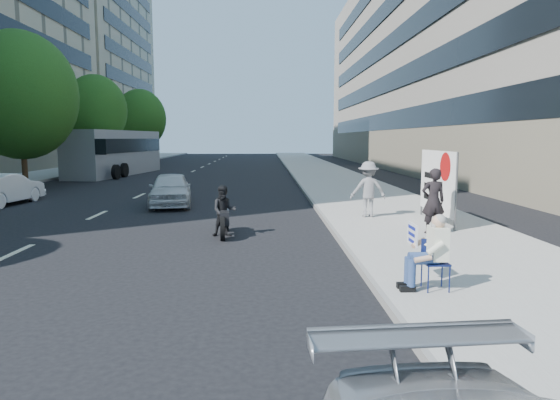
{
  "coord_description": "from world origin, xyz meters",
  "views": [
    {
      "loc": [
        -0.5,
        -9.77,
        2.72
      ],
      "look_at": [
        -0.16,
        1.51,
        1.33
      ],
      "focal_mm": 32.0,
      "sensor_mm": 36.0,
      "label": 1
    }
  ],
  "objects_px": {
    "white_sedan_mid": "(3,189)",
    "bus": "(116,153)",
    "white_sedan_near": "(171,189)",
    "motorcycle": "(224,214)",
    "seated_protester": "(429,248)",
    "pedestrian_woman": "(433,201)",
    "protest_banner": "(437,182)",
    "jogger": "(368,189)"
  },
  "relations": [
    {
      "from": "seated_protester",
      "to": "motorcycle",
      "type": "relative_size",
      "value": 0.64
    },
    {
      "from": "pedestrian_woman",
      "to": "white_sedan_near",
      "type": "distance_m",
      "value": 10.89
    },
    {
      "from": "pedestrian_woman",
      "to": "protest_banner",
      "type": "xyz_separation_m",
      "value": [
        0.72,
        1.81,
        0.36
      ]
    },
    {
      "from": "protest_banner",
      "to": "jogger",
      "type": "bearing_deg",
      "value": 149.13
    },
    {
      "from": "pedestrian_woman",
      "to": "white_sedan_mid",
      "type": "height_order",
      "value": "pedestrian_woman"
    },
    {
      "from": "pedestrian_woman",
      "to": "bus",
      "type": "relative_size",
      "value": 0.14
    },
    {
      "from": "motorcycle",
      "to": "bus",
      "type": "relative_size",
      "value": 0.17
    },
    {
      "from": "jogger",
      "to": "white_sedan_mid",
      "type": "bearing_deg",
      "value": -18.14
    },
    {
      "from": "seated_protester",
      "to": "bus",
      "type": "distance_m",
      "value": 32.83
    },
    {
      "from": "seated_protester",
      "to": "pedestrian_woman",
      "type": "bearing_deg",
      "value": 70.68
    },
    {
      "from": "white_sedan_near",
      "to": "white_sedan_mid",
      "type": "height_order",
      "value": "white_sedan_near"
    },
    {
      "from": "motorcycle",
      "to": "bus",
      "type": "bearing_deg",
      "value": 107.67
    },
    {
      "from": "jogger",
      "to": "bus",
      "type": "distance_m",
      "value": 26.16
    },
    {
      "from": "jogger",
      "to": "bus",
      "type": "xyz_separation_m",
      "value": [
        -14.56,
        21.72,
        0.57
      ]
    },
    {
      "from": "jogger",
      "to": "motorcycle",
      "type": "distance_m",
      "value": 5.15
    },
    {
      "from": "pedestrian_woman",
      "to": "white_sedan_mid",
      "type": "relative_size",
      "value": 0.45
    },
    {
      "from": "white_sedan_near",
      "to": "bus",
      "type": "height_order",
      "value": "bus"
    },
    {
      "from": "white_sedan_near",
      "to": "motorcycle",
      "type": "xyz_separation_m",
      "value": [
        2.69,
        -6.39,
        -0.04
      ]
    },
    {
      "from": "white_sedan_mid",
      "to": "bus",
      "type": "distance_m",
      "value": 17.22
    },
    {
      "from": "pedestrian_woman",
      "to": "jogger",
      "type": "bearing_deg",
      "value": -70.82
    },
    {
      "from": "pedestrian_woman",
      "to": "motorcycle",
      "type": "height_order",
      "value": "pedestrian_woman"
    },
    {
      "from": "seated_protester",
      "to": "white_sedan_mid",
      "type": "xyz_separation_m",
      "value": [
        -13.57,
        12.51,
        -0.22
      ]
    },
    {
      "from": "seated_protester",
      "to": "protest_banner",
      "type": "bearing_deg",
      "value": 70.03
    },
    {
      "from": "bus",
      "to": "white_sedan_mid",
      "type": "bearing_deg",
      "value": -81.29
    },
    {
      "from": "protest_banner",
      "to": "bus",
      "type": "bearing_deg",
      "value": 125.75
    },
    {
      "from": "bus",
      "to": "white_sedan_near",
      "type": "bearing_deg",
      "value": -60.13
    },
    {
      "from": "pedestrian_woman",
      "to": "bus",
      "type": "height_order",
      "value": "bus"
    },
    {
      "from": "seated_protester",
      "to": "pedestrian_woman",
      "type": "height_order",
      "value": "pedestrian_woman"
    },
    {
      "from": "protest_banner",
      "to": "white_sedan_mid",
      "type": "bearing_deg",
      "value": 160.59
    },
    {
      "from": "protest_banner",
      "to": "bus",
      "type": "distance_m",
      "value": 28.16
    },
    {
      "from": "jogger",
      "to": "protest_banner",
      "type": "xyz_separation_m",
      "value": [
        1.89,
        -1.13,
        0.34
      ]
    },
    {
      "from": "pedestrian_woman",
      "to": "motorcycle",
      "type": "distance_m",
      "value": 5.74
    },
    {
      "from": "seated_protester",
      "to": "white_sedan_near",
      "type": "distance_m",
      "value": 13.69
    },
    {
      "from": "motorcycle",
      "to": "protest_banner",
      "type": "bearing_deg",
      "value": 6.24
    },
    {
      "from": "protest_banner",
      "to": "motorcycle",
      "type": "height_order",
      "value": "protest_banner"
    },
    {
      "from": "jogger",
      "to": "seated_protester",
      "type": "bearing_deg",
      "value": 85.3
    },
    {
      "from": "seated_protester",
      "to": "jogger",
      "type": "distance_m",
      "value": 8.01
    },
    {
      "from": "pedestrian_woman",
      "to": "white_sedan_mid",
      "type": "xyz_separation_m",
      "value": [
        -15.34,
        7.47,
        -0.38
      ]
    },
    {
      "from": "jogger",
      "to": "white_sedan_mid",
      "type": "distance_m",
      "value": 14.88
    },
    {
      "from": "motorcycle",
      "to": "bus",
      "type": "height_order",
      "value": "bus"
    },
    {
      "from": "white_sedan_mid",
      "to": "motorcycle",
      "type": "height_order",
      "value": "motorcycle"
    },
    {
      "from": "seated_protester",
      "to": "protest_banner",
      "type": "height_order",
      "value": "protest_banner"
    }
  ]
}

